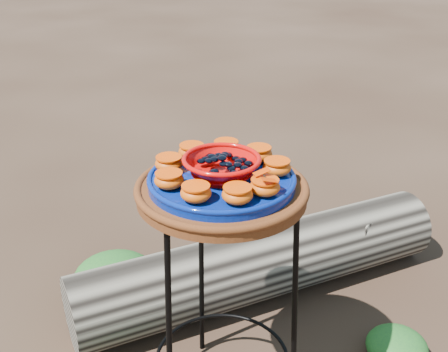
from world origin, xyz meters
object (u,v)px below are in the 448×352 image
object	(u,v)px
plant_stand	(222,306)
driftwood_log	(261,263)
red_bowl	(222,167)
cobalt_plate	(222,181)
terracotta_saucer	(222,192)

from	to	relation	value
plant_stand	driftwood_log	size ratio (longest dim) A/B	0.48
red_bowl	cobalt_plate	bearing A→B (deg)	0.00
red_bowl	driftwood_log	xyz separation A→B (m)	(0.31, 0.44, -0.65)
red_bowl	plant_stand	bearing A→B (deg)	0.00
red_bowl	driftwood_log	distance (m)	0.84
cobalt_plate	red_bowl	distance (m)	0.04
driftwood_log	terracotta_saucer	bearing A→B (deg)	-124.55
plant_stand	terracotta_saucer	size ratio (longest dim) A/B	1.59
terracotta_saucer	red_bowl	distance (m)	0.07
terracotta_saucer	cobalt_plate	distance (m)	0.03
cobalt_plate	driftwood_log	world-z (taller)	cobalt_plate
terracotta_saucer	driftwood_log	size ratio (longest dim) A/B	0.30
plant_stand	red_bowl	size ratio (longest dim) A/B	3.72
plant_stand	terracotta_saucer	distance (m)	0.37
plant_stand	cobalt_plate	bearing A→B (deg)	0.00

